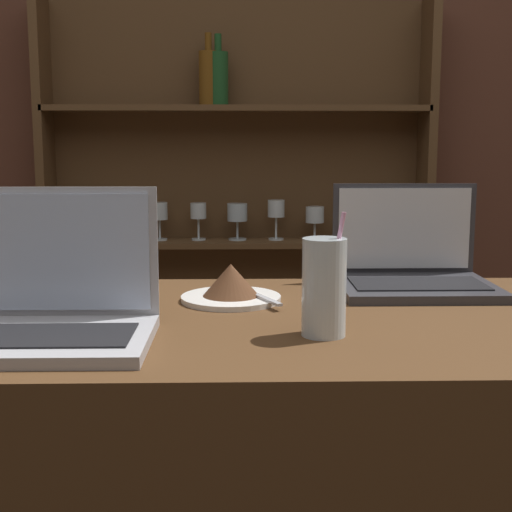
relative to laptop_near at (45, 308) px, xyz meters
name	(u,v)px	position (x,y,z in m)	size (l,w,h in m)	color
back_wall	(259,152)	(0.37, 1.58, 0.21)	(7.00, 0.06, 2.70)	brown
back_shelf	(237,256)	(0.29, 1.50, -0.16)	(1.36, 0.18, 1.88)	brown
laptop_near	(45,308)	(0.00, 0.00, 0.00)	(0.33, 0.24, 0.23)	#ADADB2
laptop_far	(412,268)	(0.65, 0.37, -0.01)	(0.31, 0.25, 0.21)	#333338
cake_plate	(231,286)	(0.28, 0.26, -0.02)	(0.19, 0.19, 0.07)	silver
water_glass	(324,287)	(0.43, 0.01, 0.03)	(0.07, 0.07, 0.19)	silver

